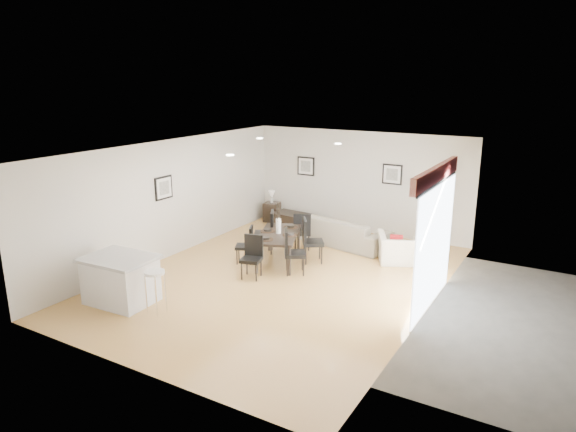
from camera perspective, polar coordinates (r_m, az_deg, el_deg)
The scene contains 26 objects.
ground at distance 10.70m, azimuth -0.64°, elevation -7.02°, with size 8.00×8.00×0.00m, color tan.
wall_back at distance 13.77m, azimuth 7.94°, elevation 3.74°, with size 6.00×0.04×2.70m, color beige.
wall_front at distance 7.31m, azimuth -17.10°, elevation -7.11°, with size 6.00×0.04×2.70m, color beige.
wall_left at distance 12.04m, azimuth -13.01°, elevation 1.86°, with size 0.04×8.00×2.70m, color beige.
wall_right at distance 9.16m, azimuth 15.68°, elevation -2.49°, with size 0.04×8.00×2.70m, color beige.
ceiling at distance 10.00m, azimuth -0.68°, elevation 7.46°, with size 6.00×8.00×0.02m, color white.
sofa at distance 12.82m, azimuth 6.24°, elevation -1.71°, with size 2.33×0.91×0.68m, color gray.
armchair at distance 11.80m, azimuth 12.47°, elevation -3.55°, with size 1.01×0.88×0.65m, color white.
dining_table at distance 11.45m, azimuth -1.05°, elevation -2.26°, with size 1.37×1.82×0.68m.
dining_chair_wnear at distance 11.50m, azimuth -4.54°, elevation -2.97°, with size 0.51×0.51×0.84m.
dining_chair_wfar at distance 12.13m, azimuth -2.28°, elevation -1.51°, with size 0.62×0.62×1.01m.
dining_chair_enear at distance 10.82m, azimuth 0.35°, elevation -3.71°, with size 0.60×0.60×0.97m.
dining_chair_efar at distance 11.49m, azimuth 2.37°, elevation -2.45°, with size 0.63×0.63×1.01m.
dining_chair_head at distance 10.69m, azimuth -3.98°, elevation -4.22°, with size 0.49×0.49×0.89m.
dining_chair_foot at distance 12.31m, azimuth 1.57°, elevation -1.49°, with size 0.56×0.56×0.92m.
vase at distance 11.35m, azimuth -1.06°, elevation -0.52°, with size 0.91×1.40×0.71m.
coffee_table at distance 14.22m, azimuth 0.40°, elevation -0.49°, with size 1.03×0.62×0.41m, color black.
side_table at distance 14.84m, azimuth -1.80°, elevation 0.45°, with size 0.42×0.42×0.55m, color black.
table_lamp at distance 14.72m, azimuth -1.81°, elevation 2.35°, with size 0.18×0.18×0.35m.
cushion at distance 11.69m, azimuth 11.95°, elevation -2.74°, with size 0.28×0.09×0.28m, color maroon.
kitchen_island at distance 9.99m, azimuth -18.10°, elevation -6.71°, with size 1.30×1.03×0.88m.
bar_stool at distance 9.31m, azimuth -14.59°, elevation -6.57°, with size 0.36×0.36×0.78m.
framed_print_back_left at distance 14.36m, azimuth 2.00°, elevation 5.56°, with size 0.52×0.04×0.52m.
framed_print_back_right at distance 13.37m, azimuth 11.50°, elevation 4.55°, with size 0.52×0.04×0.52m.
framed_print_left_wall at distance 11.82m, azimuth -13.65°, elevation 3.06°, with size 0.04×0.52×0.52m.
sliding_door at distance 9.36m, azimuth 16.03°, elevation -0.13°, with size 0.12×2.70×2.57m.
Camera 1 is at (5.10, -8.50, 4.03)m, focal length 32.00 mm.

